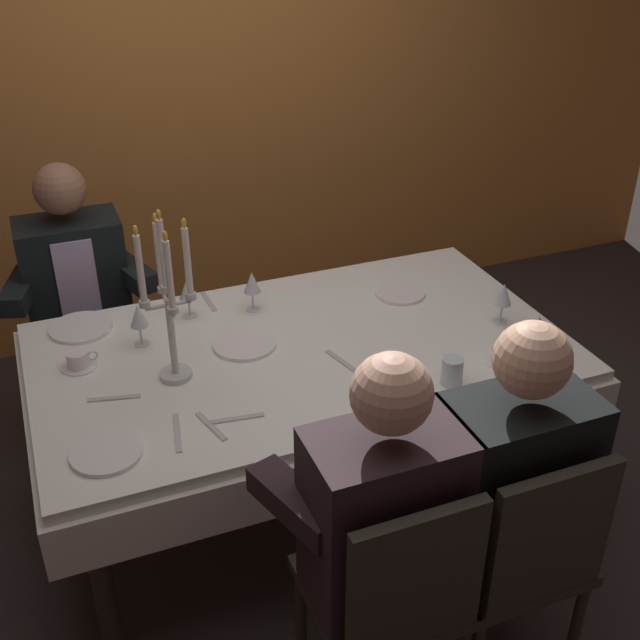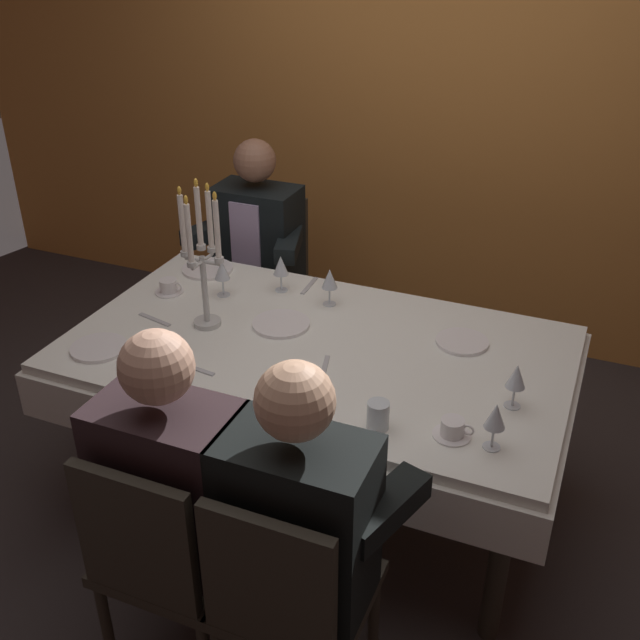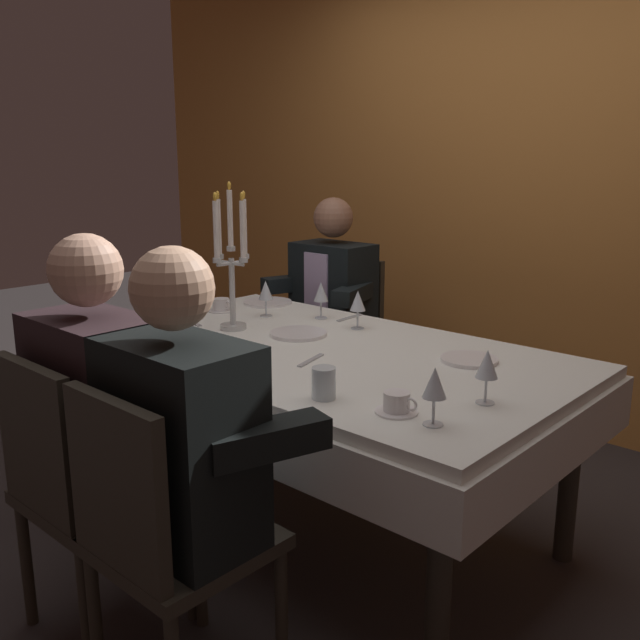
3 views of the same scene
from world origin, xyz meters
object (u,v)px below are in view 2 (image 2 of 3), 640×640
object	(u,v)px
candelabra	(202,258)
seated_diner_0	(258,237)
dinner_plate_1	(99,348)
wine_glass_2	(516,378)
wine_glass_4	(281,267)
wine_glass_0	(496,417)
coffee_cup_0	(169,287)
seated_diner_2	(296,521)
wine_glass_3	(330,280)
seated_diner_1	(170,483)
dinner_plate_3	(208,269)
coffee_cup_1	(453,429)
dinner_plate_0	(281,324)
water_tumbler_0	(378,415)
wine_glass_1	(222,271)
dinner_plate_2	(462,342)
dining_table	(316,371)

from	to	relation	value
candelabra	seated_diner_0	xyz separation A→B (m)	(-0.23, 0.91, -0.30)
candelabra	seated_diner_0	distance (m)	0.98
candelabra	dinner_plate_1	size ratio (longest dim) A/B	2.85
wine_glass_2	wine_glass_4	world-z (taller)	same
wine_glass_0	dinner_plate_1	bearing A→B (deg)	179.59
dinner_plate_1	seated_diner_0	world-z (taller)	seated_diner_0
coffee_cup_0	seated_diner_2	distance (m)	1.51
seated_diner_2	wine_glass_3	bearing A→B (deg)	108.01
seated_diner_1	seated_diner_2	bearing A→B (deg)	0.00
wine_glass_2	seated_diner_0	world-z (taller)	seated_diner_0
dinner_plate_3	coffee_cup_1	xyz separation A→B (m)	(1.35, -0.78, 0.02)
seated_diner_2	dinner_plate_3	bearing A→B (deg)	128.52
dinner_plate_1	wine_glass_0	distance (m)	1.50
dinner_plate_0	seated_diner_2	xyz separation A→B (m)	(0.51, -0.97, -0.01)
seated_diner_0	wine_glass_4	bearing A→B (deg)	-54.06
wine_glass_0	coffee_cup_1	world-z (taller)	wine_glass_0
wine_glass_2	water_tumbler_0	size ratio (longest dim) A/B	1.70
candelabra	wine_glass_1	world-z (taller)	candelabra
wine_glass_0	wine_glass_3	world-z (taller)	same
water_tumbler_0	candelabra	bearing A→B (deg)	155.98
wine_glass_3	wine_glass_0	bearing A→B (deg)	-39.93
wine_glass_1	dinner_plate_1	bearing A→B (deg)	-110.25
dinner_plate_2	wine_glass_2	bearing A→B (deg)	-53.64
wine_glass_2	seated_diner_2	size ratio (longest dim) A/B	0.13
dining_table	seated_diner_0	size ratio (longest dim) A/B	1.56
dinner_plate_1	wine_glass_0	xyz separation A→B (m)	(1.50, -0.01, 0.11)
candelabra	dinner_plate_2	distance (m)	1.05
dinner_plate_0	seated_diner_2	size ratio (longest dim) A/B	0.19
wine_glass_3	dinner_plate_2	bearing A→B (deg)	-9.72
wine_glass_2	dining_table	bearing A→B (deg)	171.45
wine_glass_1	seated_diner_2	xyz separation A→B (m)	(0.85, -1.12, -0.12)
candelabra	wine_glass_4	xyz separation A→B (m)	(0.14, 0.39, -0.18)
coffee_cup_1	seated_diner_0	xyz separation A→B (m)	(-1.32, 1.24, -0.03)
wine_glass_1	seated_diner_1	world-z (taller)	seated_diner_1
seated_diner_0	seated_diner_2	world-z (taller)	same
dinner_plate_1	coffee_cup_1	bearing A→B (deg)	-0.04
dining_table	seated_diner_1	xyz separation A→B (m)	(-0.09, -0.89, 0.11)
dinner_plate_2	wine_glass_0	xyz separation A→B (m)	(0.23, -0.59, 0.11)
wine_glass_2	water_tumbler_0	xyz separation A→B (m)	(-0.38, -0.29, -0.07)
seated_diner_2	coffee_cup_0	bearing A→B (deg)	135.90
coffee_cup_0	seated_diner_1	bearing A→B (deg)	-57.29
dinner_plate_0	seated_diner_2	bearing A→B (deg)	-62.48
dinner_plate_3	wine_glass_4	distance (m)	0.42
dinner_plate_3	candelabra	bearing A→B (deg)	-59.77
wine_glass_1	coffee_cup_0	size ratio (longest dim) A/B	1.24
coffee_cup_0	seated_diner_0	distance (m)	0.73
wine_glass_4	seated_diner_1	distance (m)	1.28
wine_glass_1	wine_glass_4	bearing A→B (deg)	33.05
water_tumbler_0	seated_diner_0	world-z (taller)	seated_diner_0
dinner_plate_2	dinner_plate_3	bearing A→B (deg)	170.99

